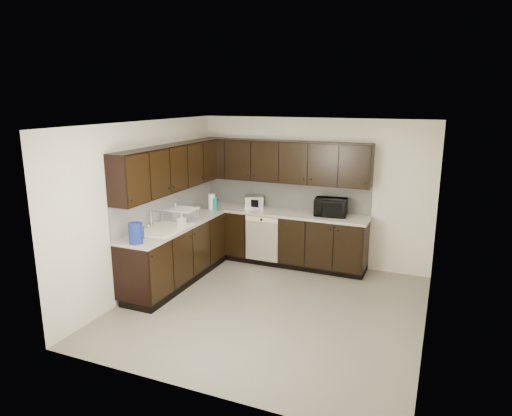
{
  "coord_description": "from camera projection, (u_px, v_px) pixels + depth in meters",
  "views": [
    {
      "loc": [
        2.05,
        -5.41,
        2.83
      ],
      "look_at": [
        -0.46,
        0.6,
        1.24
      ],
      "focal_mm": 32.0,
      "sensor_mm": 36.0,
      "label": 1
    }
  ],
  "objects": [
    {
      "name": "wall_front",
      "position": [
        194.0,
        273.0,
        4.2
      ],
      "size": [
        4.0,
        0.02,
        2.5
      ],
      "primitive_type": "cube",
      "color": "silver",
      "rests_on": "floor"
    },
    {
      "name": "countertop",
      "position": [
        237.0,
        217.0,
        7.45
      ],
      "size": [
        3.03,
        2.83,
        0.04
      ],
      "color": "#B5AC9E",
      "rests_on": "lower_cabinets"
    },
    {
      "name": "soap_bottle_a",
      "position": [
        182.0,
        221.0,
        6.75
      ],
      "size": [
        0.11,
        0.11,
        0.22
      ],
      "primitive_type": "imported",
      "rotation": [
        0.0,
        0.0,
        -0.08
      ],
      "color": "gray",
      "rests_on": "countertop"
    },
    {
      "name": "wall_right",
      "position": [
        433.0,
        238.0,
        5.25
      ],
      "size": [
        0.02,
        4.0,
        2.5
      ],
      "primitive_type": "cube",
      "color": "silver",
      "rests_on": "floor"
    },
    {
      "name": "microwave",
      "position": [
        331.0,
        207.0,
        7.42
      ],
      "size": [
        0.55,
        0.41,
        0.29
      ],
      "primitive_type": "imported",
      "rotation": [
        0.0,
        0.0,
        0.12
      ],
      "color": "black",
      "rests_on": "countertop"
    },
    {
      "name": "teal_tumbler",
      "position": [
        214.0,
        204.0,
        7.84
      ],
      "size": [
        0.12,
        0.12,
        0.21
      ],
      "primitive_type": "cylinder",
      "rotation": [
        0.0,
        0.0,
        -0.25
      ],
      "color": "#0B817B",
      "rests_on": "countertop"
    },
    {
      "name": "ceiling",
      "position": [
        272.0,
        124.0,
        5.7
      ],
      "size": [
        4.0,
        4.0,
        0.0
      ],
      "primitive_type": "plane",
      "rotation": [
        3.14,
        0.0,
        0.0
      ],
      "color": "white",
      "rests_on": "wall_back"
    },
    {
      "name": "wall_back",
      "position": [
        313.0,
        192.0,
        7.79
      ],
      "size": [
        4.0,
        0.02,
        2.5
      ],
      "primitive_type": "cube",
      "color": "silver",
      "rests_on": "floor"
    },
    {
      "name": "paper_towel_roll",
      "position": [
        212.0,
        202.0,
        7.85
      ],
      "size": [
        0.16,
        0.16,
        0.27
      ],
      "primitive_type": "cylinder",
      "rotation": [
        0.0,
        0.0,
        0.38
      ],
      "color": "white",
      "rests_on": "countertop"
    },
    {
      "name": "soap_bottle_b",
      "position": [
        176.0,
        211.0,
        7.25
      ],
      "size": [
        0.11,
        0.11,
        0.25
      ],
      "primitive_type": "imported",
      "rotation": [
        0.0,
        0.0,
        -0.16
      ],
      "color": "gray",
      "rests_on": "countertop"
    },
    {
      "name": "wall_left",
      "position": [
        145.0,
        207.0,
        6.75
      ],
      "size": [
        0.02,
        4.0,
        2.5
      ],
      "primitive_type": "cube",
      "color": "silver",
      "rests_on": "floor"
    },
    {
      "name": "lower_cabinets",
      "position": [
        238.0,
        247.0,
        7.57
      ],
      "size": [
        3.0,
        2.8,
        0.9
      ],
      "color": "black",
      "rests_on": "floor"
    },
    {
      "name": "floor",
      "position": [
        270.0,
        308.0,
        6.29
      ],
      "size": [
        4.0,
        4.0,
        0.0
      ],
      "primitive_type": "plane",
      "color": "gray",
      "rests_on": "ground"
    },
    {
      "name": "dishwasher",
      "position": [
        262.0,
        236.0,
        7.69
      ],
      "size": [
        0.58,
        0.04,
        0.78
      ],
      "color": "beige",
      "rests_on": "lower_cabinets"
    },
    {
      "name": "blue_pitcher",
      "position": [
        136.0,
        233.0,
        6.03
      ],
      "size": [
        0.21,
        0.21,
        0.28
      ],
      "primitive_type": "cylinder",
      "rotation": [
        0.0,
        0.0,
        0.16
      ],
      "color": "#10279A",
      "rests_on": "countertop"
    },
    {
      "name": "toaster_oven",
      "position": [
        254.0,
        202.0,
        8.01
      ],
      "size": [
        0.39,
        0.34,
        0.2
      ],
      "primitive_type": "cube",
      "rotation": [
        0.0,
        0.0,
        0.37
      ],
      "color": "#B0B0B2",
      "rests_on": "countertop"
    },
    {
      "name": "sink",
      "position": [
        164.0,
        233.0,
        6.7
      ],
      "size": [
        0.54,
        0.82,
        0.42
      ],
      "color": "beige",
      "rests_on": "countertop"
    },
    {
      "name": "upper_cabinets",
      "position": [
        234.0,
        164.0,
        7.37
      ],
      "size": [
        3.0,
        2.8,
        0.7
      ],
      "color": "black",
      "rests_on": "wall_back"
    },
    {
      "name": "storage_bin",
      "position": [
        180.0,
        215.0,
        7.15
      ],
      "size": [
        0.52,
        0.41,
        0.19
      ],
      "primitive_type": "cube",
      "rotation": [
        0.0,
        0.0,
        0.12
      ],
      "color": "silver",
      "rests_on": "countertop"
    },
    {
      "name": "backsplash",
      "position": [
        231.0,
        198.0,
        7.65
      ],
      "size": [
        3.0,
        2.8,
        0.48
      ],
      "color": "#B3B2AE",
      "rests_on": "countertop"
    }
  ]
}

